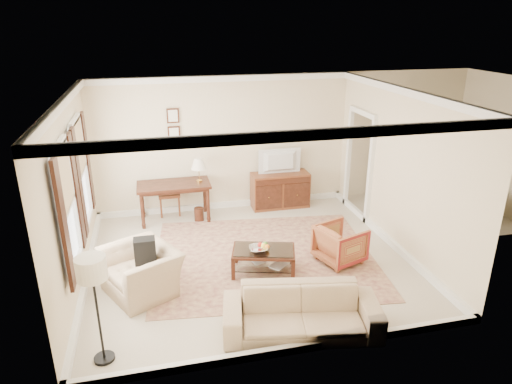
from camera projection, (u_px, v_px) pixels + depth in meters
name	position (u px, v px, depth m)	size (l,w,h in m)	color
room_shell	(248.00, 121.00, 7.15)	(5.51, 5.01, 2.91)	beige
annex_bedroom	(438.00, 197.00, 9.92)	(3.00, 2.70, 2.90)	beige
window_front	(68.00, 208.00, 6.26)	(0.12, 1.56, 1.80)	#CCB284
window_rear	(81.00, 172.00, 7.71)	(0.12, 1.56, 1.80)	#CCB284
doorway	(359.00, 166.00, 9.59)	(0.10, 1.12, 2.25)	white
rug	(265.00, 257.00, 8.12)	(3.82, 3.28, 0.01)	maroon
writing_desk	(174.00, 189.00, 9.38)	(1.48, 0.74, 0.81)	#4B2215
desk_chair	(169.00, 191.00, 9.74)	(0.45, 0.45, 1.05)	brown
desk_lamp	(199.00, 170.00, 9.37)	(0.32, 0.32, 0.50)	silver
framed_prints	(173.00, 124.00, 9.36)	(0.25, 0.04, 0.68)	#4B2215
sideboard	(280.00, 190.00, 10.17)	(1.27, 0.49, 0.78)	brown
tv	(281.00, 154.00, 9.85)	(0.90, 0.52, 0.12)	black
coffee_table	(264.00, 255.00, 7.52)	(1.15, 0.86, 0.43)	#4B2215
fruit_bowl	(258.00, 248.00, 7.40)	(0.42, 0.42, 0.10)	silver
book_a	(252.00, 261.00, 7.64)	(0.28, 0.04, 0.38)	brown
book_b	(273.00, 263.00, 7.58)	(0.28, 0.03, 0.38)	brown
striped_armchair	(340.00, 242.00, 7.86)	(0.71, 0.67, 0.73)	maroon
club_armchair	(141.00, 264.00, 6.94)	(1.10, 0.71, 0.96)	tan
backpack	(145.00, 249.00, 6.88)	(0.32, 0.22, 0.40)	black
sofa	(302.00, 306.00, 6.06)	(2.09, 0.61, 0.82)	tan
floor_lamp	(92.00, 276.00, 5.26)	(0.36, 0.36, 1.44)	black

